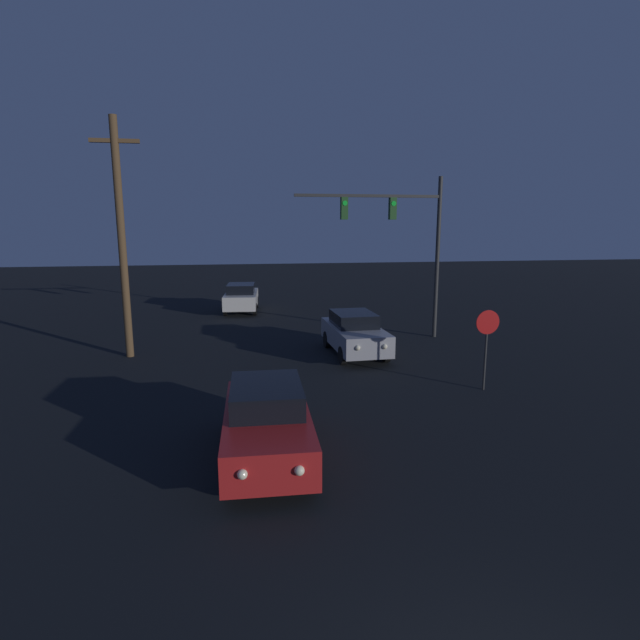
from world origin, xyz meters
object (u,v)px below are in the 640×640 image
object	(u,v)px
car_far	(241,297)
utility_pole	(121,236)
car_near	(267,422)
stop_sign	(487,334)
car_mid	(355,333)
traffic_signal_mast	(403,231)

from	to	relation	value
car_far	utility_pole	xyz separation A→B (m)	(-4.27, -9.28, 3.65)
car_near	stop_sign	size ratio (longest dim) A/B	1.76
car_near	utility_pole	size ratio (longest dim) A/B	0.50
car_far	utility_pole	distance (m)	10.85
car_far	utility_pole	world-z (taller)	utility_pole
car_mid	car_far	distance (m)	11.15
stop_sign	utility_pole	size ratio (longest dim) A/B	0.28
car_far	car_near	bearing A→B (deg)	-84.47
car_mid	car_far	bearing A→B (deg)	-70.24
car_mid	traffic_signal_mast	xyz separation A→B (m)	(2.61, 2.40, 3.79)
car_near	car_mid	distance (m)	9.02
car_near	traffic_signal_mast	xyz separation A→B (m)	(6.43, 10.57, 3.79)
car_mid	traffic_signal_mast	world-z (taller)	traffic_signal_mast
traffic_signal_mast	utility_pole	bearing A→B (deg)	-173.14
stop_sign	utility_pole	bearing A→B (deg)	152.89
car_near	utility_pole	xyz separation A→B (m)	(-4.61, 9.24, 3.65)
car_near	car_far	bearing A→B (deg)	-87.31
traffic_signal_mast	utility_pole	xyz separation A→B (m)	(-11.05, -1.33, -0.14)
car_far	traffic_signal_mast	bearing A→B (deg)	-45.08
car_near	car_far	world-z (taller)	same
car_mid	stop_sign	xyz separation A→B (m)	(2.88, -4.72, 0.88)
stop_sign	utility_pole	distance (m)	13.01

